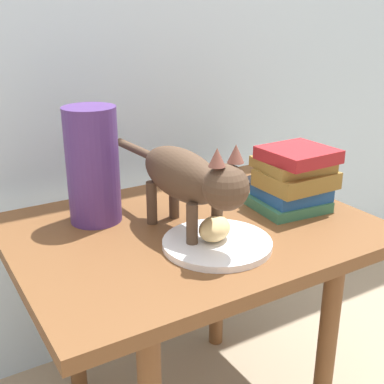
# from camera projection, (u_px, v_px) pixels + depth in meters

# --- Properties ---
(side_table) EXTENTS (0.80, 0.61, 0.55)m
(side_table) POSITION_uv_depth(u_px,v_px,m) (192.00, 254.00, 1.16)
(side_table) COLOR brown
(side_table) RESTS_ON ground
(plate) EXTENTS (0.23, 0.23, 0.01)m
(plate) POSITION_uv_depth(u_px,v_px,m) (217.00, 243.00, 1.03)
(plate) COLOR white
(plate) RESTS_ON side_table
(bread_roll) EXTENTS (0.10, 0.09, 0.05)m
(bread_roll) POSITION_uv_depth(u_px,v_px,m) (215.00, 229.00, 1.02)
(bread_roll) COLOR #E0BC7A
(bread_roll) RESTS_ON plate
(cat) EXTENTS (0.11, 0.48, 0.23)m
(cat) POSITION_uv_depth(u_px,v_px,m) (189.00, 178.00, 1.03)
(cat) COLOR #4C3828
(cat) RESTS_ON side_table
(book_stack) EXTENTS (0.19, 0.17, 0.15)m
(book_stack) POSITION_uv_depth(u_px,v_px,m) (294.00, 178.00, 1.20)
(book_stack) COLOR #336B4C
(book_stack) RESTS_ON side_table
(green_vase) EXTENTS (0.12, 0.12, 0.26)m
(green_vase) POSITION_uv_depth(u_px,v_px,m) (93.00, 166.00, 1.11)
(green_vase) COLOR #4C2D72
(green_vase) RESTS_ON side_table
(tv_remote) EXTENTS (0.16, 0.07, 0.02)m
(tv_remote) POSITION_uv_depth(u_px,v_px,m) (248.00, 183.00, 1.37)
(tv_remote) COLOR black
(tv_remote) RESTS_ON side_table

